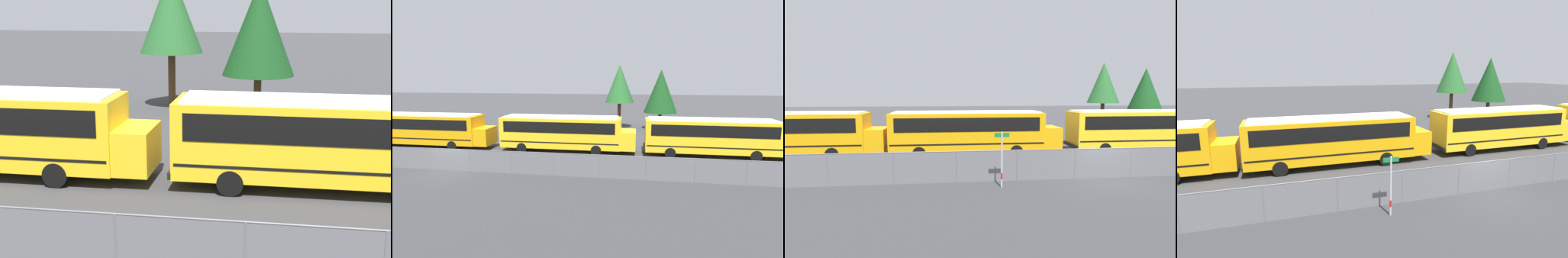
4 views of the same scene
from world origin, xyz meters
TOP-DOWN VIEW (x-y plane):
  - ground_plane at (0.00, 0.00)m, footprint 200.00×200.00m
  - fence at (0.00, -0.00)m, footprint 113.24×0.07m
  - school_bus_2 at (-18.66, 6.97)m, footprint 12.05×2.61m
  - school_bus_3 at (-6.40, 6.69)m, footprint 12.05×2.61m
  - school_bus_4 at (6.75, 6.90)m, footprint 12.05×2.61m
  - street_sign at (-5.57, -1.04)m, footprint 0.70×0.09m
  - tree_0 at (10.92, 20.82)m, footprint 3.76×3.76m
  - tree_1 at (16.14, 20.41)m, footprint 4.19×4.19m

SIDE VIEW (x-z plane):
  - ground_plane at x=0.00m, z-range 0.00..0.00m
  - fence at x=0.00m, z-range 0.02..1.61m
  - street_sign at x=-5.57m, z-range 0.09..2.73m
  - school_bus_2 at x=-18.66m, z-range 0.28..3.46m
  - school_bus_3 at x=-6.40m, z-range 0.28..3.46m
  - school_bus_4 at x=6.75m, z-range 0.28..3.46m
  - tree_1 at x=16.14m, z-range 1.05..8.63m
  - tree_0 at x=10.92m, z-range 1.62..9.83m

